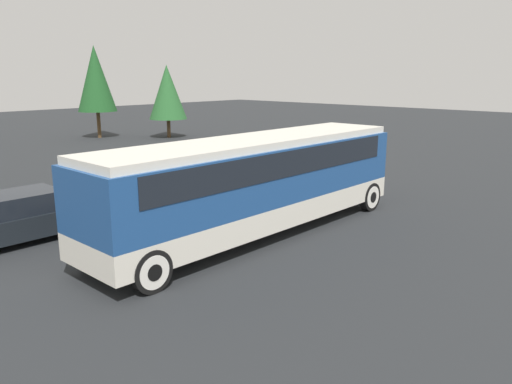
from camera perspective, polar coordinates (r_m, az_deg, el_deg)
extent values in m
plane|color=#26282B|center=(15.71, 0.00, -4.86)|extent=(120.00, 120.00, 0.00)
cube|color=silver|center=(15.48, 0.00, -2.05)|extent=(11.50, 2.50, 0.71)
cube|color=navy|center=(15.21, 0.00, 2.27)|extent=(11.50, 2.50, 1.66)
cube|color=black|center=(15.13, 0.00, 3.79)|extent=(10.12, 2.54, 0.75)
cube|color=silver|center=(15.05, 0.00, 5.79)|extent=(11.27, 2.30, 0.22)
cube|color=navy|center=(19.66, 11.19, 3.85)|extent=(0.36, 2.40, 1.90)
cylinder|color=black|center=(18.76, 12.87, -0.52)|extent=(1.04, 0.28, 1.04)
cylinder|color=silver|center=(18.76, 12.87, -0.52)|extent=(0.81, 0.30, 0.81)
cylinder|color=black|center=(18.76, 12.87, -0.52)|extent=(0.40, 0.32, 0.40)
cylinder|color=black|center=(19.95, 7.22, 0.53)|extent=(1.04, 0.28, 1.04)
cylinder|color=silver|center=(19.95, 7.22, 0.53)|extent=(0.81, 0.30, 0.81)
cylinder|color=black|center=(19.95, 7.22, 0.53)|extent=(0.40, 0.32, 0.40)
cylinder|color=black|center=(11.77, -11.91, -8.84)|extent=(1.04, 0.28, 1.04)
cylinder|color=silver|center=(11.77, -11.91, -8.84)|extent=(0.81, 0.30, 0.81)
cylinder|color=black|center=(11.77, -11.91, -8.84)|extent=(0.40, 0.32, 0.40)
cylinder|color=black|center=(13.60, -17.53, -6.12)|extent=(1.04, 0.28, 1.04)
cylinder|color=silver|center=(13.60, -17.53, -6.12)|extent=(0.81, 0.30, 0.81)
cylinder|color=black|center=(13.60, -17.53, -6.12)|extent=(0.40, 0.32, 0.40)
cube|color=black|center=(16.62, -24.71, -3.07)|extent=(4.29, 1.76, 0.67)
cube|color=black|center=(16.40, -25.47, -1.07)|extent=(2.23, 1.59, 0.59)
cylinder|color=black|center=(16.69, -18.12, -3.35)|extent=(0.60, 0.22, 0.60)
cylinder|color=black|center=(16.69, -18.12, -3.35)|extent=(0.23, 0.26, 0.23)
cylinder|color=black|center=(18.05, -20.59, -2.31)|extent=(0.60, 0.22, 0.60)
cylinder|color=black|center=(18.05, -20.59, -2.31)|extent=(0.23, 0.26, 0.23)
cube|color=#2D5638|center=(20.96, -12.21, 1.10)|extent=(4.46, 1.71, 0.65)
cube|color=black|center=(20.74, -12.69, 2.70)|extent=(2.32, 1.54, 0.59)
cylinder|color=black|center=(21.47, -7.14, 0.92)|extent=(0.66, 0.22, 0.66)
cylinder|color=black|center=(21.47, -7.14, 0.92)|extent=(0.25, 0.26, 0.25)
cylinder|color=black|center=(22.64, -9.63, 1.48)|extent=(0.66, 0.22, 0.66)
cylinder|color=black|center=(22.64, -9.63, 1.48)|extent=(0.25, 0.26, 0.25)
cylinder|color=black|center=(19.45, -15.13, -0.75)|extent=(0.66, 0.22, 0.66)
cylinder|color=black|center=(19.45, -15.13, -0.75)|extent=(0.25, 0.26, 0.25)
cylinder|color=black|center=(20.73, -17.39, -0.04)|extent=(0.66, 0.22, 0.66)
cylinder|color=black|center=(20.73, -17.39, -0.04)|extent=(0.25, 0.26, 0.25)
cylinder|color=brown|center=(40.36, -9.94, 7.20)|extent=(0.28, 0.28, 1.45)
cone|color=#28602D|center=(40.16, -10.10, 11.18)|extent=(2.93, 2.93, 4.16)
cylinder|color=brown|center=(41.42, -17.51, 7.36)|extent=(0.28, 0.28, 2.07)
cone|color=#1E5123|center=(41.24, -17.86, 12.23)|extent=(2.95, 2.95, 4.99)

